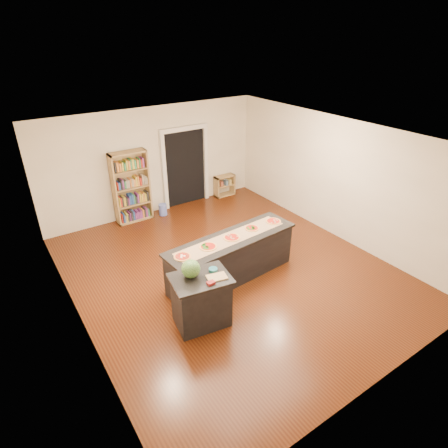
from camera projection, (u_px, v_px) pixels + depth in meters
room at (230, 210)px, 7.21m from camera, size 6.00×7.00×2.80m
doorway at (185, 163)px, 10.28m from camera, size 1.40×0.09×2.21m
kitchen_island at (232, 258)px, 7.42m from camera, size 2.78×0.75×0.92m
side_counter at (201, 300)px, 6.25m from camera, size 0.95×0.70×0.94m
bookshelf at (131, 187)px, 9.47m from camera, size 0.92×0.33×1.85m
low_shelf at (225, 185)px, 11.19m from camera, size 0.62×0.27×0.62m
waste_bin at (163, 210)px, 10.08m from camera, size 0.21×0.21×0.31m
kraft_paper at (231, 238)px, 7.21m from camera, size 2.44×0.63×0.00m
watermelon at (191, 269)px, 5.98m from camera, size 0.31×0.31×0.31m
cutting_board at (217, 277)px, 6.03m from camera, size 0.36×0.28×0.02m
package_red at (211, 283)px, 5.87m from camera, size 0.13×0.09×0.04m
package_teal at (213, 270)px, 6.18m from camera, size 0.15×0.15×0.05m
pizza_a at (182, 256)px, 6.61m from camera, size 0.31×0.31×0.02m
pizza_b at (208, 247)px, 6.90m from camera, size 0.32×0.32×0.02m
pizza_c at (232, 237)px, 7.20m from camera, size 0.31×0.31×0.02m
pizza_d at (252, 228)px, 7.53m from camera, size 0.31×0.31×0.02m
pizza_e at (273, 221)px, 7.80m from camera, size 0.32×0.32×0.02m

